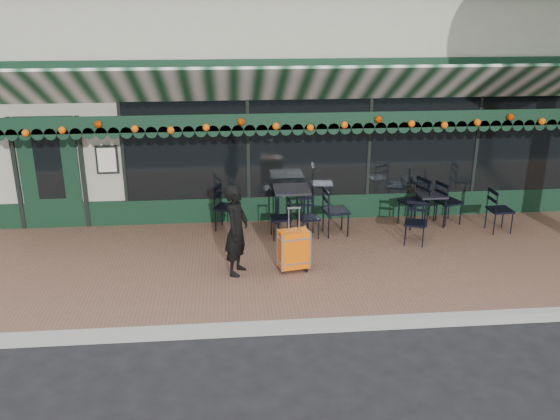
{
  "coord_description": "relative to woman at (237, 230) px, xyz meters",
  "views": [
    {
      "loc": [
        -1.4,
        -7.28,
        4.41
      ],
      "look_at": [
        -0.59,
        1.6,
        1.22
      ],
      "focal_mm": 38.0,
      "sensor_mm": 36.0,
      "label": 1
    }
  ],
  "objects": [
    {
      "name": "sidewalk",
      "position": [
        1.29,
        0.42,
        -0.83
      ],
      "size": [
        18.0,
        4.0,
        0.15
      ],
      "primitive_type": "cube",
      "color": "brown",
      "rests_on": "ground"
    },
    {
      "name": "cafe_table_a",
      "position": [
        3.85,
        1.86,
        -0.17
      ],
      "size": [
        0.52,
        0.52,
        0.65
      ],
      "color": "black",
      "rests_on": "sidewalk"
    },
    {
      "name": "cafe_table_b",
      "position": [
        1.1,
        1.87,
        -0.0
      ],
      "size": [
        0.68,
        0.68,
        0.83
      ],
      "color": "black",
      "rests_on": "sidewalk"
    },
    {
      "name": "ground",
      "position": [
        1.29,
        -1.58,
        -0.9
      ],
      "size": [
        80.0,
        80.0,
        0.0
      ],
      "primitive_type": "plane",
      "color": "black",
      "rests_on": "ground"
    },
    {
      "name": "chair_solo",
      "position": [
        -0.15,
        1.97,
        -0.31
      ],
      "size": [
        0.57,
        0.57,
        0.88
      ],
      "primitive_type": null,
      "rotation": [
        0.0,
        0.0,
        1.21
      ],
      "color": "black",
      "rests_on": "sidewalk"
    },
    {
      "name": "chair_a_front",
      "position": [
        3.26,
        0.95,
        -0.36
      ],
      "size": [
        0.5,
        0.5,
        0.78
      ],
      "primitive_type": null,
      "rotation": [
        0.0,
        0.0,
        -0.34
      ],
      "color": "black",
      "rests_on": "sidewalk"
    },
    {
      "name": "suitcase",
      "position": [
        0.93,
        0.01,
        -0.39
      ],
      "size": [
        0.52,
        0.35,
        1.1
      ],
      "rotation": [
        0.0,
        0.0,
        0.19
      ],
      "color": "#E85B07",
      "rests_on": "sidewalk"
    },
    {
      "name": "chair_a_left",
      "position": [
        3.51,
        1.85,
        -0.27
      ],
      "size": [
        0.62,
        0.62,
        0.97
      ],
      "primitive_type": null,
      "rotation": [
        0.0,
        0.0,
        -1.22
      ],
      "color": "black",
      "rests_on": "sidewalk"
    },
    {
      "name": "chair_b_right",
      "position": [
        1.9,
        1.53,
        -0.29
      ],
      "size": [
        0.52,
        0.52,
        0.93
      ],
      "primitive_type": null,
      "rotation": [
        0.0,
        0.0,
        1.69
      ],
      "color": "black",
      "rests_on": "sidewalk"
    },
    {
      "name": "woman",
      "position": [
        0.0,
        0.0,
        0.0
      ],
      "size": [
        0.53,
        0.64,
        1.51
      ],
      "primitive_type": "imported",
      "rotation": [
        0.0,
        0.0,
        1.21
      ],
      "color": "black",
      "rests_on": "sidewalk"
    },
    {
      "name": "chair_a_extra",
      "position": [
        5.07,
        1.39,
        -0.33
      ],
      "size": [
        0.45,
        0.45,
        0.86
      ],
      "primitive_type": null,
      "rotation": [
        0.0,
        0.0,
        1.61
      ],
      "color": "black",
      "rests_on": "sidewalk"
    },
    {
      "name": "restaurant_building",
      "position": [
        1.29,
        6.26,
        1.37
      ],
      "size": [
        12.0,
        9.6,
        4.5
      ],
      "color": "#9D9688",
      "rests_on": "ground"
    },
    {
      "name": "chair_a_right",
      "position": [
        4.24,
        1.92,
        -0.31
      ],
      "size": [
        0.55,
        0.55,
        0.88
      ],
      "primitive_type": null,
      "rotation": [
        0.0,
        0.0,
        1.89
      ],
      "color": "black",
      "rests_on": "sidewalk"
    },
    {
      "name": "chair_b_front",
      "position": [
        1.36,
        1.42,
        -0.37
      ],
      "size": [
        0.45,
        0.45,
        0.76
      ],
      "primitive_type": null,
      "rotation": [
        0.0,
        0.0,
        0.2
      ],
      "color": "black",
      "rests_on": "sidewalk"
    },
    {
      "name": "curb",
      "position": [
        1.29,
        -1.66,
        -0.83
      ],
      "size": [
        18.0,
        0.16,
        0.15
      ],
      "primitive_type": "cube",
      "color": "#9E9E99",
      "rests_on": "ground"
    },
    {
      "name": "chair_b_left",
      "position": [
        0.85,
        1.45,
        -0.37
      ],
      "size": [
        0.41,
        0.41,
        0.76
      ],
      "primitive_type": null,
      "rotation": [
        0.0,
        0.0,
        -1.49
      ],
      "color": "black",
      "rests_on": "sidewalk"
    }
  ]
}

